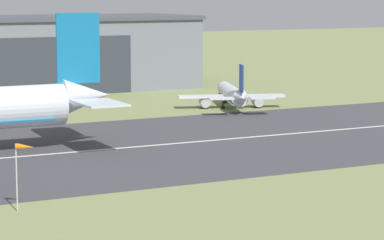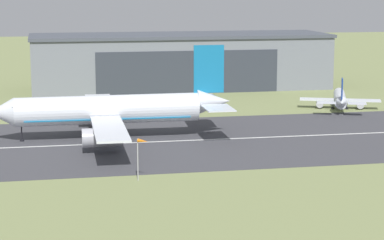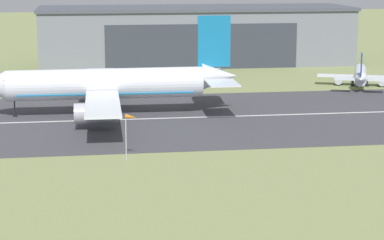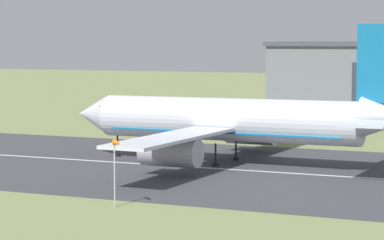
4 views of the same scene
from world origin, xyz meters
The scene contains 6 objects.
runway_strip centered at (0.00, 99.61, 0.03)m, with size 506.08×50.71×0.06m, color #3D3D42.
runway_centreline centered at (0.00, 99.61, 0.07)m, with size 455.47×0.70×0.01m, color silver.
hangar_building centered at (-17.11, 176.65, 8.10)m, with size 88.26×26.37×16.16m.
airplane_landing centered at (-44.59, 104.89, 5.72)m, with size 48.47×54.86×18.50m.
airplane_parked_centre centered at (14.73, 130.03, 2.62)m, with size 19.56×24.57×8.91m.
windsock_pole centered at (-42.63, 70.30, 5.96)m, with size 1.73×1.68×6.79m.
Camera 2 is at (-57.23, -42.85, 30.27)m, focal length 70.00 mm.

